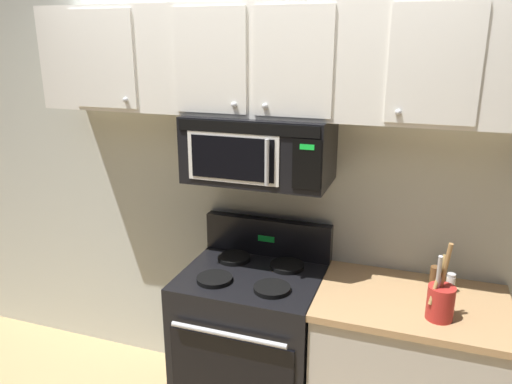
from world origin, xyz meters
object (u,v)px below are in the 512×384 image
at_px(utensil_crock_red, 440,300).
at_px(salt_shaker, 451,283).
at_px(pepper_mill, 434,284).
at_px(spice_jar, 441,276).
at_px(stove_range, 252,342).
at_px(over_range_microwave, 259,149).

xyz_separation_m(utensil_crock_red, salt_shaker, (0.05, 0.28, -0.05)).
bearing_deg(pepper_mill, utensil_crock_red, -80.01).
relative_size(pepper_mill, spice_jar, 1.70).
bearing_deg(spice_jar, pepper_mill, -101.64).
xyz_separation_m(utensil_crock_red, spice_jar, (0.01, 0.35, -0.04)).
bearing_deg(stove_range, salt_shaker, 7.84).
bearing_deg(utensil_crock_red, pepper_mill, 99.99).
height_order(over_range_microwave, utensil_crock_red, over_range_microwave).
bearing_deg(salt_shaker, over_range_microwave, -178.68).
bearing_deg(salt_shaker, spice_jar, 126.49).
distance_m(pepper_mill, spice_jar, 0.19).
height_order(utensil_crock_red, salt_shaker, utensil_crock_red).
relative_size(salt_shaker, pepper_mill, 0.57).
bearing_deg(utensil_crock_red, over_range_microwave, 164.93).
distance_m(stove_range, salt_shaker, 1.13).
distance_m(utensil_crock_red, spice_jar, 0.35).
xyz_separation_m(stove_range, over_range_microwave, (-0.00, 0.12, 1.11)).
xyz_separation_m(over_range_microwave, utensil_crock_red, (0.96, -0.26, -0.58)).
bearing_deg(salt_shaker, pepper_mill, -126.04).
distance_m(over_range_microwave, spice_jar, 1.15).
height_order(over_range_microwave, salt_shaker, over_range_microwave).
height_order(salt_shaker, pepper_mill, pepper_mill).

